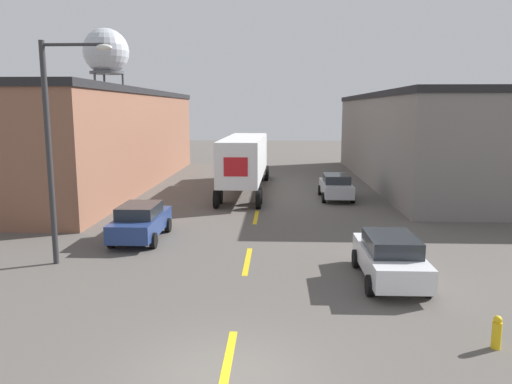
{
  "coord_description": "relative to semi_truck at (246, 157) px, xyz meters",
  "views": [
    {
      "loc": [
        1.06,
        -9.62,
        5.57
      ],
      "look_at": [
        0.13,
        12.73,
        1.84
      ],
      "focal_mm": 35.0,
      "sensor_mm": 36.0,
      "label": 1
    }
  ],
  "objects": [
    {
      "name": "ground_plane",
      "position": [
        1.03,
        -24.4,
        -2.32
      ],
      "size": [
        160.0,
        160.0,
        0.0
      ],
      "primitive_type": "plane",
      "color": "#56514C"
    },
    {
      "name": "parked_car_right_far",
      "position": [
        5.8,
        -3.14,
        -1.5
      ],
      "size": [
        1.95,
        4.4,
        1.56
      ],
      "color": "#B2B2B7",
      "rests_on": "ground_plane"
    },
    {
      "name": "semi_truck",
      "position": [
        0.0,
        0.0,
        0.0
      ],
      "size": [
        2.92,
        14.3,
        3.76
      ],
      "rotation": [
        0.0,
        0.0,
        -0.02
      ],
      "color": "silver",
      "rests_on": "ground_plane"
    },
    {
      "name": "road_centerline",
      "position": [
        1.03,
        -16.24,
        -2.31
      ],
      "size": [
        0.2,
        18.62,
        0.01
      ],
      "color": "gold",
      "rests_on": "ground_plane"
    },
    {
      "name": "street_lamp",
      "position": [
        -5.63,
        -16.81,
        2.26
      ],
      "size": [
        2.53,
        0.32,
        7.88
      ],
      "color": "#2D2D30",
      "rests_on": "ground_plane"
    },
    {
      "name": "parked_car_right_near",
      "position": [
        5.8,
        -18.22,
        -1.5
      ],
      "size": [
        1.95,
        4.4,
        1.56
      ],
      "color": "silver",
      "rests_on": "ground_plane"
    },
    {
      "name": "warehouse_right",
      "position": [
        15.85,
        4.68,
        1.05
      ],
      "size": [
        14.17,
        28.32,
        6.73
      ],
      "color": "slate",
      "rests_on": "ground_plane"
    },
    {
      "name": "fire_hydrant",
      "position": [
        7.28,
        -22.82,
        -1.92
      ],
      "size": [
        0.22,
        0.22,
        0.81
      ],
      "color": "gold",
      "rests_on": "ground_plane"
    },
    {
      "name": "water_tower",
      "position": [
        -18.98,
        28.39,
        10.06
      ],
      "size": [
        5.56,
        5.56,
        15.33
      ],
      "color": "#47474C",
      "rests_on": "ground_plane"
    },
    {
      "name": "parked_car_left_far",
      "position": [
        -3.73,
        -13.34,
        -1.5
      ],
      "size": [
        1.95,
        4.4,
        1.56
      ],
      "color": "navy",
      "rests_on": "ground_plane"
    },
    {
      "name": "warehouse_left",
      "position": [
        -11.44,
        2.09,
        1.16
      ],
      "size": [
        9.5,
        29.2,
        6.94
      ],
      "color": "brown",
      "rests_on": "ground_plane"
    }
  ]
}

